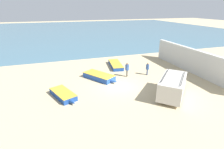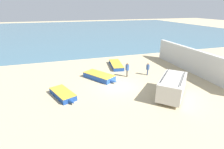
% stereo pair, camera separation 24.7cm
% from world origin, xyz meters
% --- Properties ---
extents(ground_plane, '(200.00, 200.00, 0.00)m').
position_xyz_m(ground_plane, '(0.00, 0.00, 0.00)').
color(ground_plane, tan).
extents(sea_water, '(120.00, 80.00, 0.01)m').
position_xyz_m(sea_water, '(0.00, 52.00, 0.00)').
color(sea_water, '#477084').
rests_on(sea_water, ground_plane).
extents(harbor_wall, '(0.50, 15.67, 3.15)m').
position_xyz_m(harbor_wall, '(11.05, 1.00, 1.57)').
color(harbor_wall, silver).
rests_on(harbor_wall, ground_plane).
extents(parked_van, '(4.79, 4.80, 2.15)m').
position_xyz_m(parked_van, '(4.25, -3.86, 1.12)').
color(parked_van, beige).
rests_on(parked_van, ground_plane).
extents(fishing_rowboat_0, '(2.56, 4.06, 0.56)m').
position_xyz_m(fishing_rowboat_0, '(-5.96, -0.71, 0.28)').
color(fishing_rowboat_0, navy).
rests_on(fishing_rowboat_0, ground_plane).
extents(fishing_rowboat_1, '(3.61, 4.65, 0.65)m').
position_xyz_m(fishing_rowboat_1, '(-1.40, 2.66, 0.33)').
color(fishing_rowboat_1, '#234CA3').
rests_on(fishing_rowboat_1, ground_plane).
extents(fishing_rowboat_2, '(2.10, 5.44, 0.54)m').
position_xyz_m(fishing_rowboat_2, '(2.07, 6.73, 0.27)').
color(fishing_rowboat_2, navy).
rests_on(fishing_rowboat_2, ground_plane).
extents(fisherman_0, '(0.48, 0.48, 1.82)m').
position_xyz_m(fisherman_0, '(2.10, 2.40, 1.09)').
color(fisherman_0, '#5B564C').
rests_on(fisherman_0, ground_plane).
extents(fisherman_1, '(0.42, 0.42, 1.61)m').
position_xyz_m(fisherman_1, '(4.84, 2.12, 0.96)').
color(fisherman_1, navy).
rests_on(fisherman_1, ground_plane).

